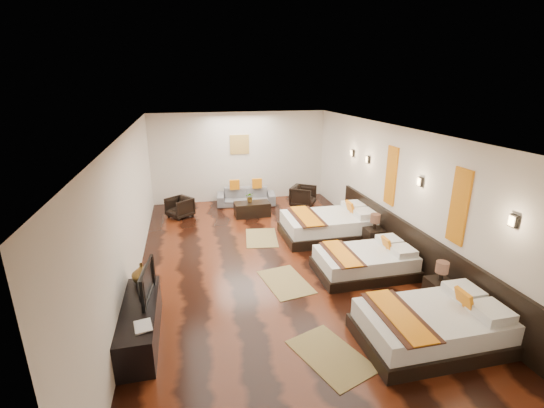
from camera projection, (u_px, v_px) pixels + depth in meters
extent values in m
cube|color=black|center=(274.00, 264.00, 8.02)|extent=(5.50, 9.50, 0.01)
cube|color=white|center=(274.00, 131.00, 7.15)|extent=(5.50, 9.50, 0.01)
cube|color=silver|center=(240.00, 157.00, 11.99)|extent=(5.50, 0.01, 2.80)
cube|color=silver|center=(130.00, 211.00, 7.00)|extent=(0.01, 9.50, 2.80)
cube|color=silver|center=(398.00, 193.00, 8.18)|extent=(0.01, 9.50, 2.80)
cube|color=black|center=(412.00, 248.00, 7.72)|extent=(0.08, 6.60, 0.90)
cube|color=black|center=(430.00, 335.00, 5.60)|extent=(2.10, 1.30, 0.22)
cube|color=white|center=(432.00, 320.00, 5.52)|extent=(2.00, 1.20, 0.30)
cube|color=orange|center=(464.00, 300.00, 5.54)|extent=(0.16, 0.32, 0.32)
cube|color=#38190F|center=(399.00, 316.00, 5.35)|extent=(0.55, 1.32, 0.02)
cube|color=orange|center=(399.00, 315.00, 5.35)|extent=(0.38, 1.32, 0.02)
cube|color=black|center=(364.00, 269.00, 7.61)|extent=(1.93, 1.19, 0.20)
cube|color=white|center=(365.00, 258.00, 7.53)|extent=(1.84, 1.10, 0.28)
cube|color=orange|center=(387.00, 244.00, 7.56)|extent=(0.14, 0.29, 0.30)
cube|color=#38190F|center=(342.00, 254.00, 7.38)|extent=(0.50, 1.21, 0.02)
cube|color=orange|center=(342.00, 253.00, 7.38)|extent=(0.35, 1.21, 0.02)
cube|color=black|center=(329.00, 232.00, 9.41)|extent=(2.30, 1.42, 0.24)
cube|color=white|center=(329.00, 221.00, 9.32)|extent=(2.19, 1.31, 0.33)
cube|color=orange|center=(351.00, 208.00, 9.35)|extent=(0.17, 0.35, 0.35)
cube|color=#38190F|center=(306.00, 216.00, 9.14)|extent=(0.60, 1.44, 0.02)
cube|color=orange|center=(306.00, 216.00, 9.14)|extent=(0.42, 1.44, 0.02)
cube|color=black|center=(438.00, 291.00, 6.56)|extent=(0.40, 0.40, 0.44)
cylinder|color=black|center=(441.00, 276.00, 6.46)|extent=(0.07, 0.07, 0.18)
cylinder|color=#3F2619|center=(442.00, 267.00, 6.41)|extent=(0.21, 0.21, 0.19)
cube|color=black|center=(374.00, 238.00, 8.76)|extent=(0.41, 0.41, 0.46)
cylinder|color=black|center=(375.00, 225.00, 8.66)|extent=(0.07, 0.07, 0.18)
cylinder|color=#3F2619|center=(375.00, 218.00, 8.61)|extent=(0.22, 0.22, 0.20)
cube|color=olive|center=(331.00, 356.00, 5.34)|extent=(1.12, 1.38, 0.01)
cube|color=olive|center=(286.00, 282.00, 7.29)|extent=(0.94, 1.31, 0.01)
cube|color=olive|center=(261.00, 238.00, 9.35)|extent=(0.92, 1.30, 0.01)
cube|color=black|center=(141.00, 323.00, 5.62)|extent=(0.50, 1.80, 0.55)
imported|color=black|center=(142.00, 283.00, 5.70)|extent=(0.21, 0.89, 0.51)
imported|color=black|center=(134.00, 328.00, 5.03)|extent=(0.28, 0.34, 0.03)
imported|color=brown|center=(142.00, 273.00, 6.15)|extent=(0.38, 0.38, 0.34)
imported|color=slate|center=(246.00, 197.00, 11.78)|extent=(1.85, 0.91, 0.52)
imported|color=black|center=(180.00, 207.00, 10.70)|extent=(0.87, 0.87, 0.57)
imported|color=black|center=(303.00, 196.00, 11.64)|extent=(0.96, 0.95, 0.63)
cube|color=black|center=(252.00, 209.00, 10.82)|extent=(1.01, 0.52, 0.40)
imported|color=#2A581D|center=(250.00, 197.00, 10.77)|extent=(0.31, 0.28, 0.29)
cube|color=#D86014|center=(459.00, 207.00, 6.32)|extent=(0.04, 0.40, 1.30)
cube|color=#D86014|center=(391.00, 176.00, 8.36)|extent=(0.04, 0.40, 1.30)
cube|color=black|center=(514.00, 221.00, 5.25)|extent=(0.06, 0.12, 0.18)
cube|color=#FFD18C|center=(512.00, 221.00, 5.24)|extent=(0.02, 0.10, 0.14)
cube|color=black|center=(420.00, 182.00, 7.29)|extent=(0.06, 0.12, 0.18)
cube|color=#FFD18C|center=(419.00, 182.00, 7.28)|extent=(0.02, 0.10, 0.14)
cube|color=black|center=(368.00, 160.00, 9.32)|extent=(0.06, 0.12, 0.18)
cube|color=#FFD18C|center=(367.00, 160.00, 9.32)|extent=(0.02, 0.10, 0.14)
cube|color=black|center=(353.00, 153.00, 10.16)|extent=(0.06, 0.12, 0.18)
cube|color=#FFD18C|center=(352.00, 153.00, 10.15)|extent=(0.02, 0.10, 0.14)
cube|color=#AD873F|center=(240.00, 144.00, 11.84)|extent=(0.60, 0.04, 0.60)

